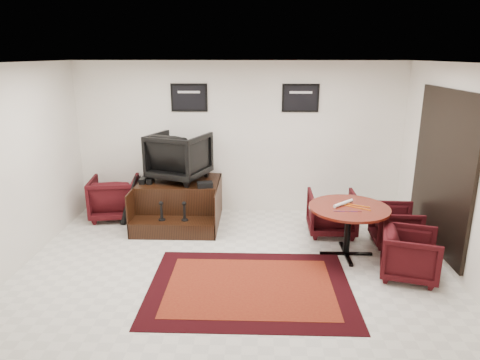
% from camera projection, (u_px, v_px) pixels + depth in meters
% --- Properties ---
extents(ground, '(6.00, 6.00, 0.00)m').
position_uv_depth(ground, '(233.00, 273.00, 5.90)').
color(ground, beige).
rests_on(ground, ground).
extents(room_shell, '(6.02, 5.02, 2.81)m').
position_uv_depth(room_shell, '(264.00, 145.00, 5.50)').
color(room_shell, white).
rests_on(room_shell, ground).
extents(area_rug, '(2.61, 1.96, 0.01)m').
position_uv_depth(area_rug, '(250.00, 287.00, 5.54)').
color(area_rug, black).
rests_on(area_rug, ground).
extents(shine_podium, '(1.43, 1.48, 0.74)m').
position_uv_depth(shine_podium, '(180.00, 203.00, 7.66)').
color(shine_podium, black).
rests_on(shine_podium, ground).
extents(shine_chair, '(1.16, 1.13, 0.94)m').
position_uv_depth(shine_chair, '(179.00, 154.00, 7.55)').
color(shine_chair, black).
rests_on(shine_chair, shine_podium).
extents(shoes_pair, '(0.21, 0.25, 0.09)m').
position_uv_depth(shoes_pair, '(147.00, 180.00, 7.47)').
color(shoes_pair, black).
rests_on(shoes_pair, shine_podium).
extents(polish_kit, '(0.29, 0.23, 0.09)m').
position_uv_depth(polish_kit, '(205.00, 185.00, 7.22)').
color(polish_kit, black).
rests_on(polish_kit, shine_podium).
extents(umbrella_black, '(0.35, 0.13, 0.94)m').
position_uv_depth(umbrella_black, '(129.00, 199.00, 7.44)').
color(umbrella_black, black).
rests_on(umbrella_black, ground).
extents(umbrella_hooked, '(0.33, 0.12, 0.88)m').
position_uv_depth(umbrella_hooked, '(134.00, 197.00, 7.65)').
color(umbrella_hooked, black).
rests_on(umbrella_hooked, ground).
extents(armchair_side, '(0.91, 0.87, 0.84)m').
position_uv_depth(armchair_side, '(115.00, 196.00, 7.80)').
color(armchair_side, black).
rests_on(armchair_side, ground).
extents(meeting_table, '(1.17, 1.17, 0.76)m').
position_uv_depth(meeting_table, '(349.00, 213.00, 6.25)').
color(meeting_table, '#4D130B').
rests_on(meeting_table, ground).
extents(table_chair_back, '(0.78, 0.73, 0.79)m').
position_uv_depth(table_chair_back, '(332.00, 211.00, 7.13)').
color(table_chair_back, black).
rests_on(table_chair_back, ground).
extents(table_chair_window, '(0.66, 0.70, 0.70)m').
position_uv_depth(table_chair_window, '(396.00, 223.00, 6.71)').
color(table_chair_window, black).
rests_on(table_chair_window, ground).
extents(table_chair_corner, '(0.83, 0.86, 0.73)m').
position_uv_depth(table_chair_corner, '(410.00, 252.00, 5.70)').
color(table_chair_corner, black).
rests_on(table_chair_corner, ground).
extents(paper_roll, '(0.34, 0.32, 0.05)m').
position_uv_depth(paper_roll, '(343.00, 203.00, 6.30)').
color(paper_roll, silver).
rests_on(paper_roll, meeting_table).
extents(table_clutter, '(0.56, 0.38, 0.01)m').
position_uv_depth(table_clutter, '(353.00, 207.00, 6.19)').
color(table_clutter, orange).
rests_on(table_clutter, meeting_table).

